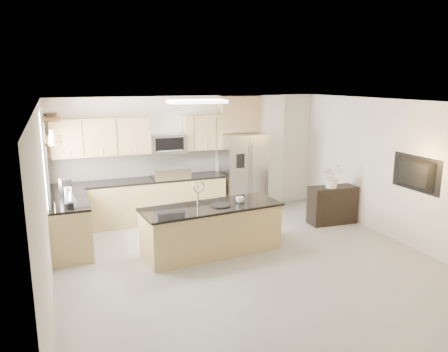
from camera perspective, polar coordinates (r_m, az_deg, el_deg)
name	(u,v)px	position (r m, az deg, el deg)	size (l,w,h in m)	color
floor	(254,268)	(7.14, 3.91, -11.86)	(6.50, 6.50, 0.00)	#A6A49E
ceiling	(256,103)	(6.52, 4.25, 9.46)	(6.00, 6.50, 0.02)	white
wall_back	(192,155)	(9.68, -4.21, 2.69)	(6.00, 0.02, 2.60)	silver
wall_front	(418,275)	(4.18, 23.97, -11.74)	(6.00, 0.02, 2.60)	silver
wall_left	(45,210)	(6.10, -22.39, -4.08)	(0.02, 6.50, 2.60)	silver
wall_right	(407,174)	(8.42, 22.84, 0.26)	(0.02, 6.50, 2.60)	silver
back_counter	(141,201)	(9.28, -10.79, -3.18)	(3.55, 0.66, 1.44)	tan
left_counter	(70,225)	(8.11, -19.48, -6.07)	(0.66, 1.50, 0.92)	tan
range	(170,198)	(9.40, -7.03, -2.85)	(0.76, 0.64, 1.14)	black
upper_cabinets	(133,135)	(9.15, -11.79, 5.21)	(3.50, 0.33, 0.75)	tan
microwave	(167,143)	(9.28, -7.41, 4.25)	(0.76, 0.40, 0.40)	#AEAEB0
refrigerator	(242,173)	(9.78, 2.42, 0.37)	(0.92, 0.78, 1.78)	#AEAEB0
partition_column	(269,152)	(10.23, 5.84, 3.18)	(0.60, 0.30, 2.60)	white
window	(45,159)	(7.83, -22.31, 2.06)	(0.04, 1.15, 1.65)	white
shelf_lower	(52,140)	(7.88, -21.56, 4.39)	(0.30, 1.20, 0.04)	#9C6E3E
shelf_upper	(50,118)	(7.85, -21.78, 7.07)	(0.30, 1.20, 0.04)	#9C6E3E
ceiling_fixture	(197,102)	(7.86, -3.55, 9.68)	(1.00, 0.50, 0.06)	white
island	(212,229)	(7.59, -1.62, -6.91)	(2.47, 1.09, 1.26)	tan
credenza	(332,205)	(9.37, 13.95, -3.68)	(0.98, 0.41, 0.78)	black
cup	(240,200)	(7.63, 2.09, -3.12)	(0.14, 0.14, 0.11)	white
platter	(220,205)	(7.47, -0.48, -3.83)	(0.35, 0.35, 0.02)	black
blender	(69,200)	(7.38, -19.64, -2.92)	(0.15, 0.15, 0.35)	black
kettle	(71,196)	(7.77, -19.36, -2.47)	(0.20, 0.20, 0.25)	#AEAEB0
coffee_maker	(66,188)	(8.13, -19.99, -1.53)	(0.22, 0.25, 0.33)	black
bowl	(50,114)	(7.99, -21.81, 7.57)	(0.34, 0.34, 0.08)	#AEAEB0
flower_vase	(332,170)	(9.10, 13.99, 0.81)	(0.68, 0.59, 0.76)	white
television	(412,174)	(8.21, 23.38, 0.28)	(1.08, 0.14, 0.62)	black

